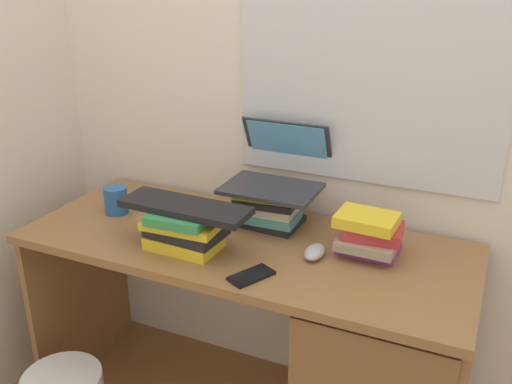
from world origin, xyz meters
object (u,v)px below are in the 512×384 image
at_px(book_stack_keyboard_riser, 185,229).
at_px(laptop, 278,170).
at_px(book_stack_side, 369,234).
at_px(computer_mouse, 315,252).
at_px(cell_phone, 251,276).
at_px(keyboard, 185,207).
at_px(book_stack_tall, 270,207).
at_px(mug, 116,200).
at_px(desk, 348,357).

bearing_deg(book_stack_keyboard_riser, laptop, 61.17).
xyz_separation_m(book_stack_side, computer_mouse, (-0.15, -0.09, -0.05)).
bearing_deg(cell_phone, keyboard, -169.84).
distance_m(book_stack_tall, book_stack_keyboard_riser, 0.33).
xyz_separation_m(book_stack_keyboard_riser, cell_phone, (0.27, -0.08, -0.06)).
xyz_separation_m(laptop, keyboard, (-0.18, -0.33, -0.04)).
height_order(computer_mouse, mug, mug).
bearing_deg(book_stack_tall, desk, -25.57).
bearing_deg(laptop, mug, -160.54).
bearing_deg(keyboard, desk, 12.14).
height_order(book_stack_tall, book_stack_side, book_stack_side).
height_order(desk, book_stack_keyboard_riser, book_stack_keyboard_riser).
distance_m(keyboard, computer_mouse, 0.43).
relative_size(desk, computer_mouse, 14.36).
bearing_deg(computer_mouse, laptop, 134.13).
xyz_separation_m(book_stack_side, laptop, (-0.36, 0.13, 0.12)).
relative_size(desk, laptop, 4.65).
distance_m(laptop, cell_phone, 0.46).
xyz_separation_m(book_stack_keyboard_riser, mug, (-0.37, 0.14, -0.02)).
distance_m(book_stack_side, computer_mouse, 0.18).
height_order(laptop, cell_phone, laptop).
bearing_deg(desk, keyboard, -168.96).
distance_m(book_stack_tall, mug, 0.57).
relative_size(desk, mug, 11.99).
xyz_separation_m(desk, book_stack_keyboard_riser, (-0.53, -0.10, 0.40)).
xyz_separation_m(book_stack_keyboard_riser, book_stack_side, (0.55, 0.21, -0.00)).
xyz_separation_m(book_stack_side, mug, (-0.92, -0.07, -0.02)).
bearing_deg(mug, book_stack_side, 4.23).
bearing_deg(desk, book_stack_side, 82.12).
bearing_deg(cell_phone, book_stack_tall, 131.29).
bearing_deg(desk, mug, 177.79).
distance_m(book_stack_keyboard_riser, book_stack_side, 0.58).
height_order(keyboard, mug, keyboard).
distance_m(book_stack_side, laptop, 0.40).
distance_m(book_stack_keyboard_riser, mug, 0.40).
bearing_deg(computer_mouse, mug, 178.06).
relative_size(book_stack_side, computer_mouse, 2.01).
xyz_separation_m(book_stack_tall, laptop, (0.00, 0.06, 0.12)).
xyz_separation_m(keyboard, mug, (-0.38, 0.14, -0.10)).
relative_size(desk, cell_phone, 10.98).
bearing_deg(keyboard, laptop, 63.09).
bearing_deg(book_stack_tall, mug, -166.61).
height_order(book_stack_keyboard_riser, keyboard, keyboard).
xyz_separation_m(desk, book_stack_tall, (-0.35, 0.17, 0.40)).
bearing_deg(book_stack_side, keyboard, -159.17).
xyz_separation_m(book_stack_tall, book_stack_keyboard_riser, (-0.18, -0.27, 0.00)).
distance_m(desk, keyboard, 0.72).
bearing_deg(keyboard, book_stack_keyboard_riser, 178.85).
height_order(book_stack_keyboard_riser, laptop, laptop).
relative_size(book_stack_tall, mug, 1.87).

